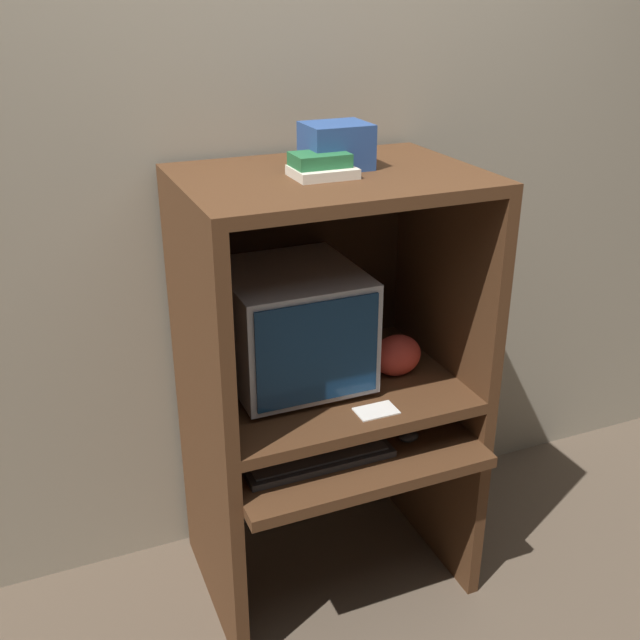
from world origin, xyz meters
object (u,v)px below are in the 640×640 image
Objects in this scene: keyboard at (316,456)px; mouse at (409,437)px; snack_bag at (397,355)px; crt_monitor at (292,325)px; book_stack at (321,166)px; storage_box at (336,146)px.

mouse is at bearing -3.59° from keyboard.
keyboard is 0.42m from snack_bag.
crt_monitor is 0.51m from book_stack.
storage_box reaches higher than snack_bag.
snack_bag is at bearing 23.59° from keyboard.
mouse reaches higher than keyboard.
crt_monitor reaches higher than snack_bag.
mouse is 0.90m from storage_box.
crt_monitor is 0.55m from storage_box.
snack_bag is at bearing 77.52° from mouse.
mouse is 0.35× the size of storage_box.
keyboard is 0.84m from book_stack.
keyboard is 0.30m from mouse.
book_stack reaches higher than snack_bag.
mouse is at bearing -38.40° from book_stack.
crt_monitor is 0.95× the size of keyboard.
snack_bag is 0.69m from storage_box.
mouse is (0.28, -0.26, -0.32)m from crt_monitor.
mouse is 0.87m from book_stack.
snack_bag is 0.96× the size of book_stack.
storage_box is (-0.18, 0.09, 0.66)m from snack_bag.
book_stack is at bearing 62.61° from keyboard.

